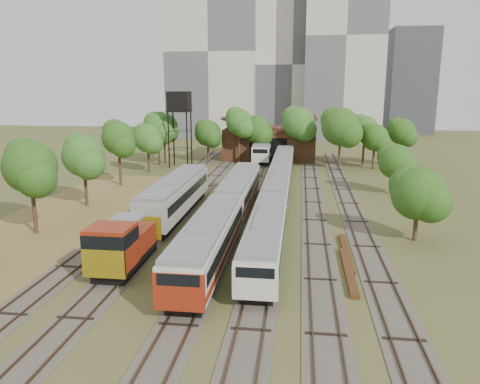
# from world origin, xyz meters

# --- Properties ---
(ground) EXTENTS (240.00, 240.00, 0.00)m
(ground) POSITION_xyz_m (0.00, 0.00, 0.00)
(ground) COLOR #475123
(ground) RESTS_ON ground
(dry_grass_patch) EXTENTS (14.00, 60.00, 0.04)m
(dry_grass_patch) POSITION_xyz_m (-18.00, 8.00, 0.02)
(dry_grass_patch) COLOR brown
(dry_grass_patch) RESTS_ON ground
(tracks) EXTENTS (24.60, 80.00, 0.19)m
(tracks) POSITION_xyz_m (-0.67, 25.00, 0.04)
(tracks) COLOR #4C473D
(tracks) RESTS_ON ground
(railcar_red_set) EXTENTS (2.90, 34.57, 3.59)m
(railcar_red_set) POSITION_xyz_m (-2.00, 13.32, 1.90)
(railcar_red_set) COLOR black
(railcar_red_set) RESTS_ON ground
(railcar_green_set) EXTENTS (2.71, 52.07, 3.35)m
(railcar_green_set) POSITION_xyz_m (2.00, 24.04, 1.77)
(railcar_green_set) COLOR black
(railcar_green_set) RESTS_ON ground
(railcar_rear) EXTENTS (2.89, 16.08, 3.57)m
(railcar_rear) POSITION_xyz_m (-2.00, 55.94, 1.89)
(railcar_rear) COLOR black
(railcar_rear) RESTS_ON ground
(shunter_locomotive) EXTENTS (2.92, 8.10, 3.82)m
(shunter_locomotive) POSITION_xyz_m (-8.00, 3.10, 1.85)
(shunter_locomotive) COLOR black
(shunter_locomotive) RESTS_ON ground
(old_grey_coach) EXTENTS (3.08, 18.00, 3.81)m
(old_grey_coach) POSITION_xyz_m (-8.00, 18.03, 2.08)
(old_grey_coach) COLOR black
(old_grey_coach) RESTS_ON ground
(water_tower) EXTENTS (3.49, 3.49, 12.07)m
(water_tower) POSITION_xyz_m (-14.93, 46.96, 10.18)
(water_tower) COLOR black
(water_tower) RESTS_ON ground
(rail_pile_near) EXTENTS (0.58, 8.77, 0.29)m
(rail_pile_near) POSITION_xyz_m (8.00, 4.82, 0.15)
(rail_pile_near) COLOR #522F17
(rail_pile_near) RESTS_ON ground
(rail_pile_far) EXTENTS (0.53, 8.52, 0.28)m
(rail_pile_far) POSITION_xyz_m (8.20, 8.60, 0.14)
(rail_pile_far) COLOR #522F17
(rail_pile_far) RESTS_ON ground
(maintenance_shed) EXTENTS (16.45, 11.55, 7.58)m
(maintenance_shed) POSITION_xyz_m (-1.00, 57.98, 2.91)
(maintenance_shed) COLOR #391D14
(maintenance_shed) RESTS_ON ground
(tree_band_left) EXTENTS (6.71, 62.85, 8.50)m
(tree_band_left) POSITION_xyz_m (-19.20, 19.51, 5.54)
(tree_band_left) COLOR #382616
(tree_band_left) RESTS_ON ground
(tree_band_far) EXTENTS (44.15, 10.78, 9.67)m
(tree_band_far) POSITION_xyz_m (1.50, 50.54, 6.21)
(tree_band_far) COLOR #382616
(tree_band_far) RESTS_ON ground
(tree_band_right) EXTENTS (6.08, 40.32, 7.10)m
(tree_band_right) POSITION_xyz_m (15.30, 29.54, 4.34)
(tree_band_right) COLOR #382616
(tree_band_right) RESTS_ON ground
(tower_left) EXTENTS (22.00, 16.00, 42.00)m
(tower_left) POSITION_xyz_m (-18.00, 95.00, 21.00)
(tower_left) COLOR beige
(tower_left) RESTS_ON ground
(tower_centre) EXTENTS (20.00, 18.00, 36.00)m
(tower_centre) POSITION_xyz_m (2.00, 100.00, 18.00)
(tower_centre) COLOR beige
(tower_centre) RESTS_ON ground
(tower_right) EXTENTS (18.00, 16.00, 48.00)m
(tower_right) POSITION_xyz_m (14.00, 92.00, 24.00)
(tower_right) COLOR beige
(tower_right) RESTS_ON ground
(tower_far_right) EXTENTS (12.00, 12.00, 28.00)m
(tower_far_right) POSITION_xyz_m (34.00, 110.00, 14.00)
(tower_far_right) COLOR #3C3F43
(tower_far_right) RESTS_ON ground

